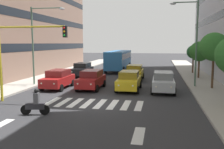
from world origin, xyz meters
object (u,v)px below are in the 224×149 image
car_3 (58,79)px  traffic_light_gantry (19,49)px  car_row2_0 (134,72)px  bus_behind_traffic (119,59)px  street_tree_2 (199,51)px  street_tree_3 (193,52)px  car_2 (91,79)px  street_lamp_left (193,35)px  car_row2_1 (82,69)px  car_0 (163,82)px  motorcycle_with_rider (36,104)px  street_lamp_right (38,37)px  car_1 (129,81)px  street_tree_1 (214,47)px

car_3 → traffic_light_gantry: traffic_light_gantry is taller
car_row2_0 → bus_behind_traffic: bearing=-70.2°
street_tree_2 → street_tree_3: 5.08m
car_row2_0 → bus_behind_traffic: 9.91m
car_2 → street_lamp_left: (-9.10, -2.42, 4.02)m
car_row2_1 → street_lamp_left: street_lamp_left is taller
street_lamp_left → car_row2_1: bearing=-24.9°
street_lamp_left → street_tree_3: size_ratio=2.10×
car_0 → street_lamp_left: street_lamp_left is taller
traffic_light_gantry → street_tree_2: size_ratio=1.29×
motorcycle_with_rider → street_lamp_right: street_lamp_right is taller
car_1 → street_tree_1: (-7.35, -1.70, 2.97)m
bus_behind_traffic → street_lamp_left: size_ratio=1.32×
bus_behind_traffic → street_lamp_left: bearing=124.6°
car_1 → bus_behind_traffic: bus_behind_traffic is taller
street_tree_1 → street_tree_3: (0.22, -12.04, -0.87)m
car_1 → street_lamp_right: bearing=-4.5°
car_2 → street_lamp_right: (5.49, -0.62, 3.88)m
car_row2_1 → street_tree_3: (-14.12, -5.39, 2.10)m
car_row2_1 → street_lamp_right: street_lamp_right is taller
bus_behind_traffic → street_tree_3: 10.86m
street_tree_2 → street_tree_3: street_tree_2 is taller
bus_behind_traffic → traffic_light_gantry: traffic_light_gantry is taller
bus_behind_traffic → traffic_light_gantry: 21.98m
car_row2_0 → street_tree_1: 9.35m
bus_behind_traffic → street_lamp_left: street_lamp_left is taller
bus_behind_traffic → street_lamp_right: 16.22m
street_lamp_right → street_tree_1: (-16.35, -0.99, -0.91)m
motorcycle_with_rider → street_tree_3: 25.37m
motorcycle_with_rider → street_tree_1: bearing=-138.5°
street_lamp_right → traffic_light_gantry: bearing=106.4°
street_lamp_right → street_tree_2: size_ratio=1.76×
street_tree_1 → traffic_light_gantry: bearing=27.9°
traffic_light_gantry → street_lamp_left: 15.23m
street_tree_1 → street_tree_2: street_tree_1 is taller
car_row2_1 → bus_behind_traffic: (-3.50, -7.34, 0.97)m
car_2 → street_tree_2: 13.89m
car_0 → car_2: same height
car_2 → street_lamp_right: bearing=-6.4°
car_3 → car_row2_0: same height
street_tree_3 → bus_behind_traffic: bearing=-10.4°
car_row2_0 → motorcycle_with_rider: size_ratio=2.63×
car_0 → car_row2_0: (3.15, -6.47, 0.00)m
motorcycle_with_rider → traffic_light_gantry: size_ratio=0.31×
car_3 → street_tree_2: size_ratio=1.04×
street_lamp_right → street_tree_1: 16.40m
bus_behind_traffic → street_tree_3: street_tree_3 is taller
bus_behind_traffic → street_lamp_right: size_ratio=1.40×
street_lamp_left → street_tree_3: bearing=-97.8°
car_3 → bus_behind_traffic: (-3.12, -15.92, 0.97)m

